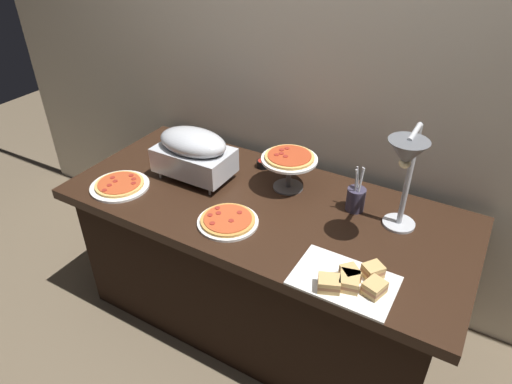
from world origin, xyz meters
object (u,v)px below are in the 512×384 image
(pizza_plate_center, at_px, (228,221))
(sauce_cup_near, at_px, (263,163))
(chafing_dish, at_px, (194,152))
(utensil_holder, at_px, (356,199))
(heat_lamp, at_px, (406,162))
(pizza_plate_front, at_px, (120,185))
(sandwich_platter, at_px, (350,280))
(pizza_plate_raised_stand, at_px, (289,161))

(pizza_plate_center, bearing_deg, sauce_cup_near, 101.90)
(chafing_dish, bearing_deg, utensil_holder, 9.97)
(heat_lamp, height_order, sauce_cup_near, heat_lamp)
(chafing_dish, bearing_deg, pizza_plate_front, -135.56)
(pizza_plate_front, bearing_deg, chafing_dish, 44.44)
(sandwich_platter, distance_m, utensil_holder, 0.49)
(pizza_plate_raised_stand, distance_m, sauce_cup_near, 0.26)
(heat_lamp, bearing_deg, chafing_dish, 179.97)
(pizza_plate_front, relative_size, sandwich_platter, 0.76)
(pizza_plate_center, height_order, sauce_cup_near, sauce_cup_near)
(chafing_dish, height_order, pizza_plate_raised_stand, chafing_dish)
(heat_lamp, relative_size, sandwich_platter, 1.29)
(utensil_holder, bearing_deg, sauce_cup_near, 167.21)
(chafing_dish, distance_m, utensil_holder, 0.81)
(chafing_dish, bearing_deg, pizza_plate_raised_stand, 18.81)
(chafing_dish, xyz_separation_m, pizza_plate_front, (-0.27, -0.26, -0.14))
(pizza_plate_raised_stand, relative_size, sauce_cup_near, 3.92)
(pizza_plate_center, height_order, pizza_plate_raised_stand, pizza_plate_raised_stand)
(pizza_plate_center, xyz_separation_m, utensil_holder, (0.44, 0.38, 0.05))
(heat_lamp, bearing_deg, sauce_cup_near, 160.68)
(heat_lamp, height_order, pizza_plate_front, heat_lamp)
(pizza_plate_front, height_order, sauce_cup_near, sauce_cup_near)
(pizza_plate_raised_stand, distance_m, sandwich_platter, 0.70)
(chafing_dish, xyz_separation_m, sandwich_platter, (0.94, -0.33, -0.13))
(utensil_holder, bearing_deg, sandwich_platter, -72.26)
(pizza_plate_front, relative_size, pizza_plate_raised_stand, 1.07)
(sauce_cup_near, distance_m, utensil_holder, 0.56)
(utensil_holder, bearing_deg, chafing_dish, -170.03)
(pizza_plate_front, bearing_deg, heat_lamp, 11.66)
(pizza_plate_raised_stand, bearing_deg, sauce_cup_near, 151.30)
(pizza_plate_raised_stand, xyz_separation_m, sandwich_platter, (0.50, -0.48, -0.13))
(pizza_plate_front, xyz_separation_m, utensil_holder, (1.06, 0.40, 0.05))
(sandwich_platter, bearing_deg, pizza_plate_raised_stand, 135.89)
(sauce_cup_near, bearing_deg, utensil_holder, -12.79)
(chafing_dish, relative_size, sauce_cup_near, 5.54)
(pizza_plate_front, height_order, utensil_holder, utensil_holder)
(heat_lamp, bearing_deg, pizza_plate_front, -168.34)
(sauce_cup_near, bearing_deg, heat_lamp, -19.32)
(sauce_cup_near, relative_size, utensil_holder, 0.30)
(heat_lamp, xyz_separation_m, utensil_holder, (-0.21, 0.14, -0.32))
(pizza_plate_center, bearing_deg, sandwich_platter, -8.50)
(pizza_plate_center, bearing_deg, chafing_dish, 145.78)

